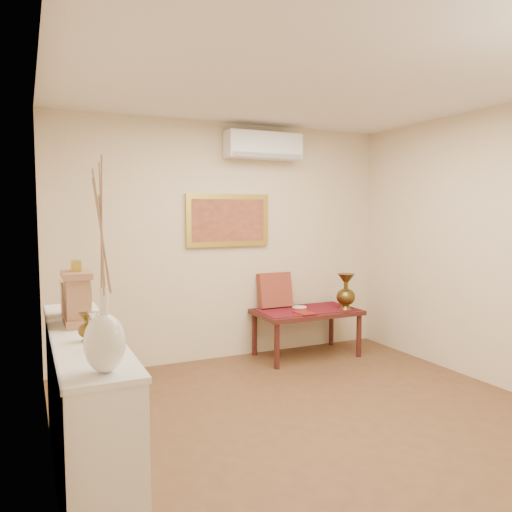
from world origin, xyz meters
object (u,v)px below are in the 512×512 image
display_ledge (85,410)px  mantel_clock (77,297)px  low_table (307,315)px  white_vase (103,265)px  wooden_chest (73,298)px  brass_urn_tall (346,288)px

display_ledge → mantel_clock: 0.70m
display_ledge → mantel_clock: size_ratio=4.93×
display_ledge → low_table: display_ledge is taller
white_vase → display_ledge: white_vase is taller
wooden_chest → low_table: wooden_chest is taller
wooden_chest → low_table: 3.07m
display_ledge → wooden_chest: wooden_chest is taller
wooden_chest → white_vase: bearing=-89.4°
display_ledge → wooden_chest: bearing=90.3°
white_vase → mantel_clock: white_vase is taller
white_vase → low_table: white_vase is taller
display_ledge → low_table: bearing=35.1°
mantel_clock → wooden_chest: mantel_clock is taller
low_table → brass_urn_tall: bearing=-23.0°
brass_urn_tall → display_ledge: 3.55m
white_vase → brass_urn_tall: 4.06m
display_ledge → low_table: 3.27m
display_ledge → mantel_clock: bearing=91.3°
brass_urn_tall → mantel_clock: size_ratio=1.23×
brass_urn_tall → mantel_clock: mantel_clock is taller
mantel_clock → display_ledge: bearing=-88.7°
white_vase → brass_urn_tall: (3.09, 2.56, -0.65)m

